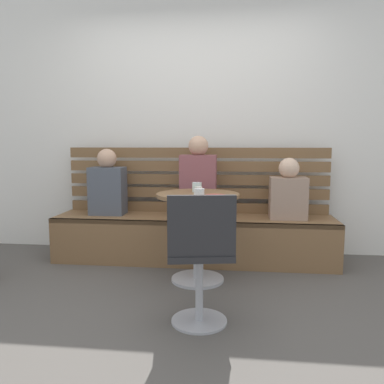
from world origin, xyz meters
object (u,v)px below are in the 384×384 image
object	(u,v)px
cafe_table	(198,220)
cup_espresso_small	(199,190)
person_adult	(198,181)
cup_ceramic_white	(199,193)
booth_bench	(193,239)
person_child_middle	(108,186)
white_chair	(200,255)
cup_glass_short	(197,187)
person_child_left	(288,192)
plate_small	(216,196)

from	to	relation	value
cafe_table	cup_espresso_small	size ratio (longest dim) A/B	13.21
person_adult	cup_espresso_small	size ratio (longest dim) A/B	13.90
person_adult	cup_ceramic_white	xyz separation A→B (m)	(0.08, -0.78, -0.01)
cup_espresso_small	booth_bench	bearing A→B (deg)	100.86
person_child_middle	white_chair	bearing A→B (deg)	-52.75
white_chair	cup_glass_short	world-z (taller)	white_chair
cafe_table	person_child_middle	distance (m)	1.14
cafe_table	white_chair	bearing A→B (deg)	-83.23
booth_bench	cup_glass_short	bearing A→B (deg)	-79.93
booth_bench	person_child_left	bearing A→B (deg)	0.07
person_adult	person_child_middle	world-z (taller)	person_adult
cup_ceramic_white	cup_espresso_small	bearing A→B (deg)	96.21
cafe_table	cup_ceramic_white	bearing A→B (deg)	-82.02
plate_small	cup_glass_short	bearing A→B (deg)	122.18
person_child_left	cup_glass_short	xyz separation A→B (m)	(-0.81, -0.44, 0.09)
person_child_middle	plate_small	world-z (taller)	person_child_middle
cafe_table	person_child_left	size ratio (longest dim) A/B	1.29
plate_small	person_child_left	bearing A→B (deg)	48.54
person_child_left	cup_ceramic_white	distance (m)	1.10
white_chair	cup_ceramic_white	bearing A→B (deg)	96.23
white_chair	cup_espresso_small	bearing A→B (deg)	96.22
cup_espresso_small	cup_glass_short	size ratio (longest dim) A/B	0.70
white_chair	cup_ceramic_white	size ratio (longest dim) A/B	10.63
person_child_middle	cup_glass_short	distance (m)	1.06
cup_glass_short	cafe_table	bearing A→B (deg)	-80.02
person_adult	cup_glass_short	bearing A→B (deg)	-85.92
person_child_middle	plate_small	xyz separation A→B (m)	(1.12, -0.76, 0.02)
white_chair	cup_glass_short	xyz separation A→B (m)	(-0.11, 0.91, 0.32)
person_child_middle	cup_ceramic_white	bearing A→B (deg)	-39.77
person_child_middle	booth_bench	bearing A→B (deg)	-2.43
cup_glass_short	plate_small	xyz separation A→B (m)	(0.18, -0.28, -0.03)
booth_bench	cup_ceramic_white	bearing A→B (deg)	-80.60
cup_espresso_small	cafe_table	bearing A→B (deg)	178.75
person_child_middle	cup_ceramic_white	size ratio (longest dim) A/B	8.16
cup_glass_short	cup_espresso_small	bearing A→B (deg)	-75.70
person_adult	cup_ceramic_white	bearing A→B (deg)	-83.90
cafe_table	plate_small	bearing A→B (deg)	-48.64
person_adult	cup_espresso_small	xyz separation A→B (m)	(0.06, -0.53, -0.02)
white_chair	cup_glass_short	size ratio (longest dim) A/B	10.63
cup_espresso_small	person_child_left	bearing A→B (deg)	34.56
booth_bench	person_child_left	distance (m)	1.01
booth_bench	cup_glass_short	distance (m)	0.72
cafe_table	person_adult	bearing A→B (deg)	95.20
cup_glass_short	person_child_left	bearing A→B (deg)	28.59
cup_ceramic_white	person_child_middle	bearing A→B (deg)	140.23
white_chair	person_child_left	xyz separation A→B (m)	(0.70, 1.36, 0.23)
cup_ceramic_white	plate_small	xyz separation A→B (m)	(0.12, 0.07, -0.03)
person_child_middle	cup_espresso_small	bearing A→B (deg)	-30.85
cafe_table	person_child_middle	size ratio (longest dim) A/B	1.13
booth_bench	cafe_table	bearing A→B (deg)	-79.94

